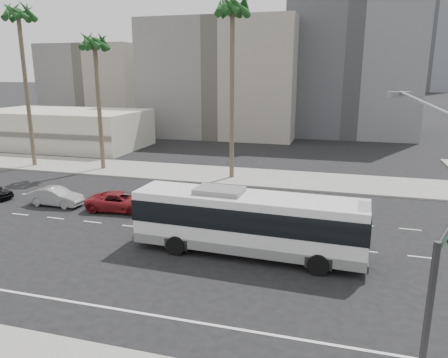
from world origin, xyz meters
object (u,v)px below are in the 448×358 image
(car_b, at_px, (56,197))
(car_a, at_px, (121,202))
(city_bus, at_px, (248,221))
(palm_near, at_px, (232,12))
(palm_far, at_px, (18,17))
(palm_mid, at_px, (95,46))

(car_b, bearing_deg, car_a, -86.55)
(city_bus, xyz_separation_m, car_b, (-16.31, 4.77, -1.26))
(city_bus, xyz_separation_m, palm_near, (-5.41, 16.88, 13.33))
(car_a, height_order, palm_far, palm_far)
(car_b, relative_size, palm_mid, 0.31)
(palm_near, distance_m, palm_mid, 14.42)
(car_a, xyz_separation_m, palm_far, (-16.91, 11.27, 14.81))
(palm_mid, distance_m, palm_far, 8.65)
(palm_near, xyz_separation_m, palm_mid, (-14.18, 0.03, -2.65))
(palm_near, height_order, palm_mid, palm_near)
(city_bus, height_order, car_b, city_bus)
(palm_near, height_order, palm_far, palm_far)
(car_a, relative_size, palm_near, 0.30)
(car_b, bearing_deg, palm_near, -40.62)
(car_a, height_order, car_b, car_b)
(palm_mid, bearing_deg, car_b, -74.91)
(city_bus, bearing_deg, palm_near, 110.08)
(car_a, relative_size, car_b, 1.18)
(car_b, height_order, palm_mid, palm_mid)
(car_a, height_order, palm_mid, palm_mid)
(palm_near, bearing_deg, car_b, -132.00)
(car_b, xyz_separation_m, palm_mid, (-3.27, 12.14, 11.94))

